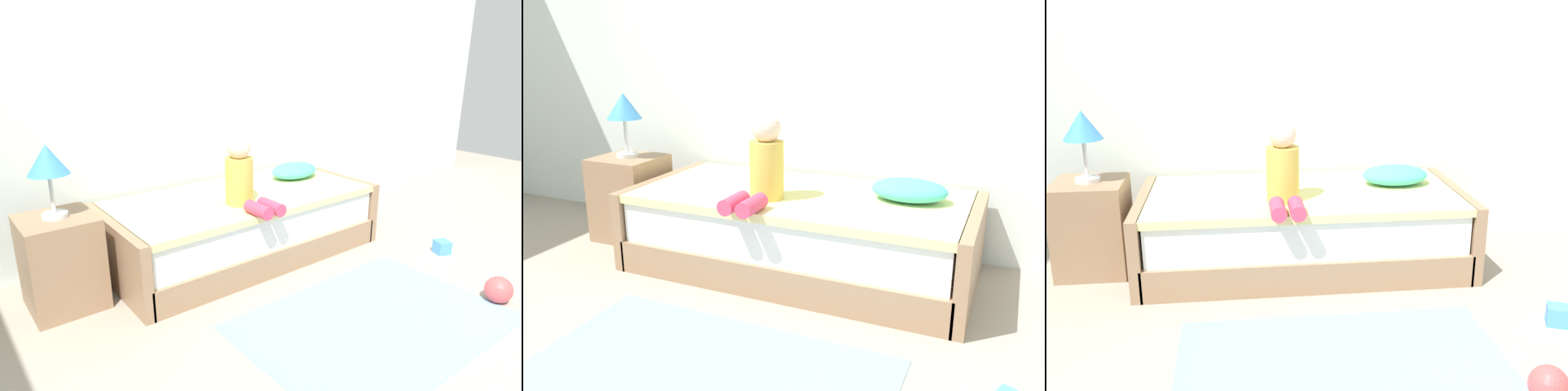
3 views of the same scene
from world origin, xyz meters
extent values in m
cube|color=silver|center=(0.00, 2.60, 1.45)|extent=(7.20, 0.10, 2.90)
cube|color=#997556|center=(-0.49, 2.00, 0.10)|extent=(2.00, 1.00, 0.20)
cube|color=white|center=(-0.49, 2.00, 0.33)|extent=(1.94, 0.94, 0.25)
cube|color=#E5E08C|center=(-0.49, 2.00, 0.47)|extent=(1.98, 0.98, 0.05)
cube|color=#997556|center=(-1.51, 2.00, 0.25)|extent=(0.07, 1.00, 0.50)
cube|color=#997556|center=(0.53, 2.00, 0.25)|extent=(0.07, 1.00, 0.50)
cube|color=#997556|center=(-1.84, 2.04, 0.30)|extent=(0.44, 0.44, 0.60)
cylinder|color=silver|center=(-1.84, 2.04, 0.61)|extent=(0.15, 0.15, 0.03)
cylinder|color=silver|center=(-1.84, 2.04, 0.75)|extent=(0.02, 0.02, 0.24)
cone|color=#3F8CD8|center=(-1.84, 2.04, 0.96)|extent=(0.24, 0.24, 0.18)
cylinder|color=gold|center=(-0.63, 1.82, 0.67)|extent=(0.20, 0.20, 0.34)
sphere|color=beige|center=(-0.63, 1.82, 0.92)|extent=(0.17, 0.17, 0.17)
cylinder|color=#D83F60|center=(-0.69, 1.52, 0.55)|extent=(0.09, 0.22, 0.09)
cylinder|color=#D83F60|center=(-0.58, 1.52, 0.55)|extent=(0.09, 0.22, 0.09)
ellipsoid|color=#4CCCBC|center=(0.15, 2.10, 0.56)|extent=(0.44, 0.30, 0.13)
sphere|color=#E54C4C|center=(0.39, 0.37, 0.09)|extent=(0.17, 0.17, 0.17)
cube|color=#7AA8CC|center=(-0.43, 0.70, 0.00)|extent=(1.60, 1.10, 0.01)
cube|color=#4C99E5|center=(0.78, 1.01, 0.05)|extent=(0.14, 0.14, 0.11)
camera|label=1|loc=(-2.45, -0.78, 1.58)|focal=31.60mm
camera|label=2|loc=(0.71, -0.94, 1.40)|focal=37.21mm
camera|label=3|loc=(-0.91, -1.74, 1.63)|focal=41.65mm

